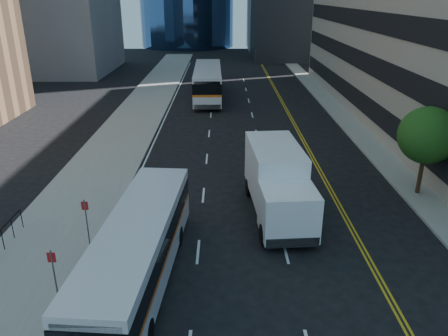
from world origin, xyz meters
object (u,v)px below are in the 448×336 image
street_tree (427,135)px  bus_front (138,249)px  bus_rear (208,82)px  box_truck (278,182)px

street_tree → bus_front: size_ratio=0.46×
bus_rear → street_tree: bearing=-63.9°
bus_front → bus_rear: bearing=91.4°
street_tree → bus_rear: street_tree is taller
street_tree → box_truck: (-8.52, -2.39, -1.77)m
box_truck → street_tree: bearing=11.5°
street_tree → bus_rear: bearing=117.3°
box_truck → bus_front: bearing=-141.0°
bus_rear → box_truck: bearing=-82.0°
bus_front → box_truck: box_truck is taller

